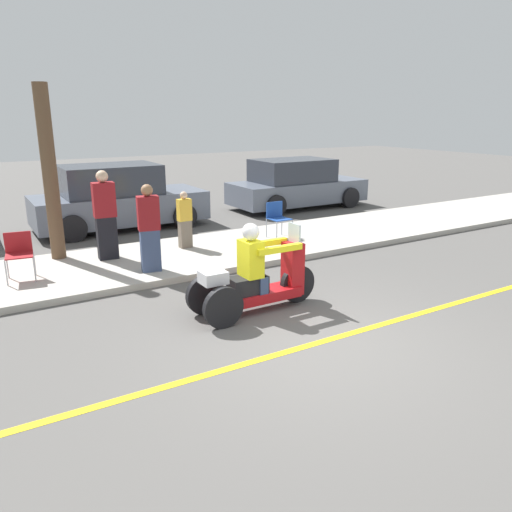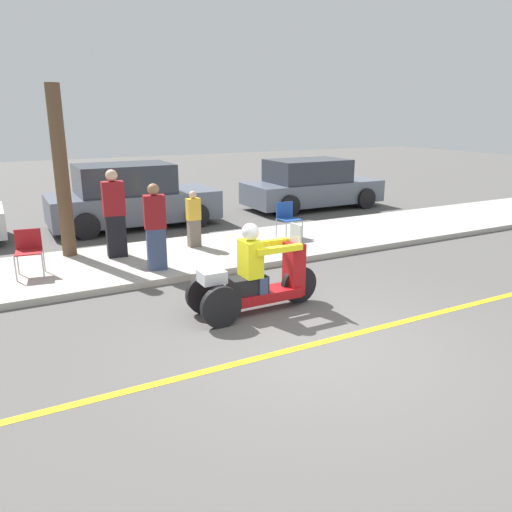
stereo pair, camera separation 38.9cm
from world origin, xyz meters
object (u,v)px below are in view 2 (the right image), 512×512
object	(u,v)px
spectator_with_child	(115,215)
tree_trunk	(61,173)
parked_car_lot_far	(131,198)
folding_chair_set_back	(287,216)
spectator_far_back	(155,229)
spectator_by_tree	(194,220)
parked_car_lot_center	(311,185)
folding_chair_curbside	(29,248)
motorcycle_trike	(255,280)

from	to	relation	value
spectator_with_child	tree_trunk	size ratio (longest dim) A/B	0.52
parked_car_lot_far	folding_chair_set_back	bearing A→B (deg)	-50.95
spectator_far_back	parked_car_lot_far	xyz separation A→B (m)	(0.67, 4.39, -0.12)
spectator_by_tree	folding_chair_set_back	xyz separation A→B (m)	(2.22, -0.24, -0.08)
spectator_far_back	parked_car_lot_center	bearing A→B (deg)	34.57
folding_chair_set_back	tree_trunk	xyz separation A→B (m)	(-4.73, 0.81, 1.18)
spectator_far_back	folding_chair_curbside	world-z (taller)	spectator_far_back
motorcycle_trike	folding_chair_set_back	world-z (taller)	motorcycle_trike
folding_chair_curbside	folding_chair_set_back	xyz separation A→B (m)	(5.54, 0.25, 0.00)
spectator_far_back	folding_chair_curbside	xyz separation A→B (m)	(-2.11, 0.74, -0.27)
folding_chair_set_back	spectator_with_child	bearing A→B (deg)	176.52
spectator_with_child	spectator_far_back	xyz separation A→B (m)	(0.46, -1.22, -0.07)
motorcycle_trike	tree_trunk	bearing A→B (deg)	116.46
folding_chair_curbside	tree_trunk	xyz separation A→B (m)	(0.81, 1.06, 1.18)
spectator_with_child	spectator_far_back	distance (m)	1.31
spectator_with_child	spectator_by_tree	bearing A→B (deg)	0.04
parked_car_lot_far	folding_chair_curbside	bearing A→B (deg)	-127.30
spectator_with_child	spectator_far_back	size ratio (longest dim) A/B	1.10
spectator_with_child	folding_chair_curbside	size ratio (longest dim) A/B	2.14
parked_car_lot_center	spectator_by_tree	bearing A→B (deg)	-148.47
spectator_with_child	folding_chair_curbside	bearing A→B (deg)	-163.60
folding_chair_curbside	spectator_far_back	bearing A→B (deg)	-19.23
motorcycle_trike	folding_chair_curbside	xyz separation A→B (m)	(-2.91, 3.16, 0.12)
spectator_far_back	parked_car_lot_far	size ratio (longest dim) A/B	0.37
spectator_by_tree	motorcycle_trike	bearing A→B (deg)	-96.51
folding_chair_curbside	parked_car_lot_center	xyz separation A→B (m)	(8.51, 3.67, 0.10)
spectator_by_tree	folding_chair_curbside	distance (m)	3.36
spectator_with_child	folding_chair_curbside	xyz separation A→B (m)	(-1.65, -0.49, -0.34)
parked_car_lot_center	parked_car_lot_far	xyz separation A→B (m)	(-5.73, -0.02, 0.05)
spectator_by_tree	spectator_far_back	world-z (taller)	spectator_far_back
motorcycle_trike	folding_chair_set_back	bearing A→B (deg)	52.29
spectator_far_back	parked_car_lot_center	world-z (taller)	spectator_far_back
spectator_far_back	parked_car_lot_center	xyz separation A→B (m)	(6.40, 4.41, -0.17)
parked_car_lot_center	parked_car_lot_far	distance (m)	5.73
parked_car_lot_center	tree_trunk	size ratio (longest dim) A/B	1.30
folding_chair_set_back	parked_car_lot_center	bearing A→B (deg)	49.05
tree_trunk	folding_chair_curbside	bearing A→B (deg)	-127.33
spectator_with_child	folding_chair_set_back	size ratio (longest dim) A/B	2.14
folding_chair_curbside	folding_chair_set_back	distance (m)	5.55
folding_chair_curbside	folding_chair_set_back	world-z (taller)	same
folding_chair_curbside	tree_trunk	world-z (taller)	tree_trunk
spectator_by_tree	tree_trunk	distance (m)	2.80
parked_car_lot_far	motorcycle_trike	bearing A→B (deg)	-88.95
spectator_by_tree	parked_car_lot_center	bearing A→B (deg)	31.53
spectator_with_child	spectator_by_tree	xyz separation A→B (m)	(1.67, 0.00, -0.26)
parked_car_lot_far	spectator_with_child	bearing A→B (deg)	-109.64
folding_chair_set_back	tree_trunk	size ratio (longest dim) A/B	0.24
folding_chair_set_back	parked_car_lot_center	size ratio (longest dim) A/B	0.19
spectator_with_child	parked_car_lot_center	world-z (taller)	spectator_with_child
spectator_by_tree	spectator_far_back	size ratio (longest dim) A/B	0.76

